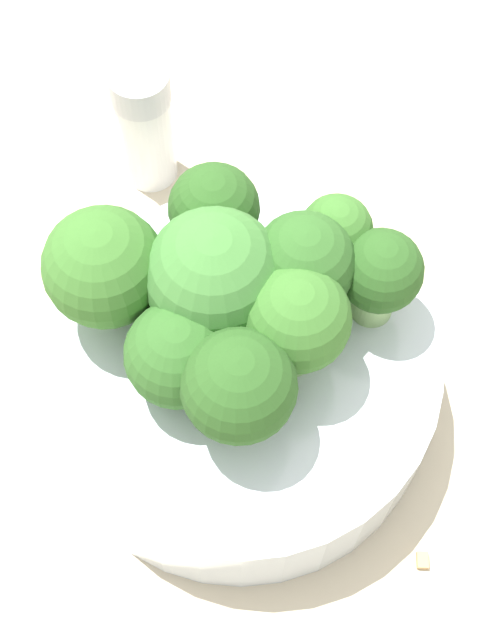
{
  "coord_description": "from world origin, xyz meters",
  "views": [
    {
      "loc": [
        -0.17,
        0.04,
        0.41
      ],
      "look_at": [
        0.0,
        0.0,
        0.08
      ],
      "focal_mm": 50.0,
      "sensor_mm": 36.0,
      "label": 1
    }
  ],
  "objects": [
    {
      "name": "broccoli_floret_4",
      "position": [
        0.06,
        -0.0,
        0.08
      ],
      "size": [
        0.04,
        0.04,
        0.06
      ],
      "color": "#7A9E5B",
      "rests_on": "bowl"
    },
    {
      "name": "broccoli_floret_6",
      "position": [
        0.03,
        0.05,
        0.09
      ],
      "size": [
        0.05,
        0.05,
        0.06
      ],
      "color": "#84AD66",
      "rests_on": "bowl"
    },
    {
      "name": "almond_crumb_0",
      "position": [
        -0.09,
        -0.07,
        0.0
      ],
      "size": [
        0.01,
        0.01,
        0.01
      ],
      "primitive_type": "cube",
      "rotation": [
        0.0,
        0.0,
        2.89
      ],
      "color": "tan",
      "rests_on": "ground_plane"
    },
    {
      "name": "almond_crumb_2",
      "position": [
        0.1,
        0.04,
        0.0
      ],
      "size": [
        0.01,
        0.01,
        0.01
      ],
      "primitive_type": "cube",
      "rotation": [
        0.0,
        0.0,
        4.71
      ],
      "color": "tan",
      "rests_on": "ground_plane"
    },
    {
      "name": "broccoli_floret_2",
      "position": [
        0.02,
        0.01,
        0.09
      ],
      "size": [
        0.06,
        0.06,
        0.07
      ],
      "color": "#8EB770",
      "rests_on": "bowl"
    },
    {
      "name": "broccoli_floret_5",
      "position": [
        0.02,
        -0.03,
        0.09
      ],
      "size": [
        0.04,
        0.04,
        0.06
      ],
      "color": "#7A9E5B",
      "rests_on": "bowl"
    },
    {
      "name": "pepper_shaker",
      "position": [
        0.15,
        0.02,
        0.04
      ],
      "size": [
        0.03,
        0.03,
        0.08
      ],
      "color": "silver",
      "rests_on": "ground_plane"
    },
    {
      "name": "broccoli_floret_8",
      "position": [
        0.03,
        -0.05,
        0.08
      ],
      "size": [
        0.03,
        0.03,
        0.05
      ],
      "color": "#8EB770",
      "rests_on": "bowl"
    },
    {
      "name": "broccoli_floret_7",
      "position": [
        -0.01,
        0.03,
        0.08
      ],
      "size": [
        0.05,
        0.05,
        0.05
      ],
      "color": "#7A9E5B",
      "rests_on": "bowl"
    },
    {
      "name": "broccoli_floret_1",
      "position": [
        -0.01,
        -0.02,
        0.09
      ],
      "size": [
        0.05,
        0.05,
        0.06
      ],
      "color": "#84AD66",
      "rests_on": "bowl"
    },
    {
      "name": "bowl",
      "position": [
        0.0,
        0.0,
        0.03
      ],
      "size": [
        0.18,
        0.18,
        0.05
      ],
      "primitive_type": "cylinder",
      "color": "silver",
      "rests_on": "ground_plane"
    },
    {
      "name": "ground_plane",
      "position": [
        0.0,
        0.0,
        0.0
      ],
      "size": [
        3.0,
        3.0,
        0.0
      ],
      "primitive_type": "plane",
      "color": "beige"
    },
    {
      "name": "broccoli_floret_0",
      "position": [
        -0.03,
        0.01,
        0.08
      ],
      "size": [
        0.05,
        0.05,
        0.06
      ],
      "color": "#84AD66",
      "rests_on": "bowl"
    },
    {
      "name": "broccoli_floret_3",
      "position": [
        0.01,
        -0.06,
        0.08
      ],
      "size": [
        0.04,
        0.04,
        0.05
      ],
      "color": "#8EB770",
      "rests_on": "bowl"
    },
    {
      "name": "almond_crumb_1",
      "position": [
        0.12,
        0.04,
        0.0
      ],
      "size": [
        0.01,
        0.01,
        0.01
      ],
      "primitive_type": "cube",
      "rotation": [
        0.0,
        0.0,
        3.68
      ],
      "color": "#AD7F4C",
      "rests_on": "ground_plane"
    }
  ]
}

